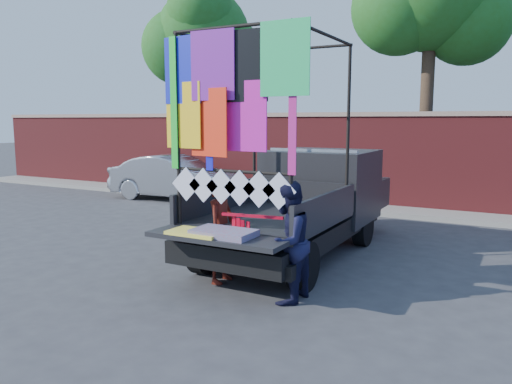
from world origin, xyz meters
The scene contains 9 objects.
ground centered at (0.00, 0.00, 0.00)m, with size 90.00×90.00×0.00m, color #38383A.
brick_wall centered at (0.00, 7.00, 1.33)m, with size 30.00×0.45×2.61m.
curb centered at (0.00, 6.30, 0.06)m, with size 30.00×1.20×0.12m, color gray.
tree_left centered at (-6.48, 8.12, 5.12)m, with size 4.20×3.30×7.05m.
pickup_truck centered at (0.05, 2.03, 0.91)m, with size 2.29×5.75×3.62m.
sedan centered at (-5.73, 5.50, 0.67)m, with size 1.42×4.07×1.34m, color #ACAEB3.
woman centered at (-0.33, -0.45, 0.78)m, with size 0.57×0.37×1.55m, color maroon.
man centered at (0.87, -0.74, 0.81)m, with size 0.78×0.61×1.61m, color #141432.
streamer_bundle centered at (0.17, -0.61, 0.89)m, with size 0.90×0.18×0.63m.
Camera 1 is at (3.54, -6.53, 2.39)m, focal length 35.00 mm.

